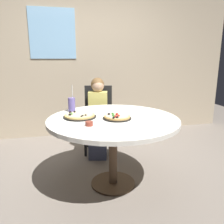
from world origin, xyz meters
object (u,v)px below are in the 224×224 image
Objects in this scene: soda_cup at (72,105)px; sauce_bowl at (89,124)px; pizza_veggie at (117,117)px; pizza_cheese at (80,116)px; dining_table at (113,126)px; diner_child at (98,121)px; chair_wooden at (98,115)px; plate_small at (118,109)px.

soda_cup is 4.39× the size of sauce_bowl.
pizza_cheese is at bearing 157.91° from pizza_veggie.
dining_table is 1.24× the size of diner_child.
chair_wooden reaches higher than plate_small.
pizza_cheese is 4.85× the size of sauce_bowl.
dining_table is at bearing -43.91° from soda_cup.
dining_table is 0.84m from diner_child.
pizza_cheese is (-0.33, 0.10, 0.10)m from dining_table.
pizza_cheese is at bearing 99.74° from sauce_bowl.
chair_wooden is at bearing 68.50° from pizza_cheese.
dining_table is at bearing 37.62° from sauce_bowl.
sauce_bowl is at bearing -80.26° from pizza_cheese.
soda_cup reaches higher than pizza_cheese.
soda_cup reaches higher than chair_wooden.
diner_child is 6.01× the size of plate_small.
dining_table is 1.01m from chair_wooden.
sauce_bowl is at bearing -103.79° from chair_wooden.
plate_small is (0.12, 0.43, -0.01)m from pizza_veggie.
plate_small is at bearing -68.52° from diner_child.
diner_child is 1.10m from sauce_bowl.
soda_cup is 0.55m from plate_small.
chair_wooden is at bearing 90.49° from pizza_veggie.
pizza_cheese is at bearing 162.46° from dining_table.
pizza_cheese is 1.89× the size of plate_small.
plate_small is (0.54, 0.01, -0.08)m from soda_cup.
pizza_veggie is at bearing -106.15° from plate_small.
dining_table is 3.95× the size of pizza_cheese.
pizza_veggie is at bearing -89.51° from chair_wooden.
dining_table is 4.67× the size of pizza_veggie.
dining_table is at bearing -91.17° from chair_wooden.
plate_small is (0.43, 0.60, -0.02)m from sauce_bowl.
pizza_veggie is at bearing -86.93° from diner_child.
pizza_cheese is (-0.35, -0.89, 0.24)m from chair_wooden.
diner_child is 0.91m from pizza_veggie.
diner_child is 3.52× the size of soda_cup.
dining_table is 7.45× the size of plate_small.
dining_table is 1.41× the size of chair_wooden.
diner_child reaches higher than chair_wooden.
pizza_veggie is at bearing -44.84° from soda_cup.
dining_table is 0.36m from pizza_cheese.
pizza_veggie is at bearing 29.29° from sauce_bowl.
diner_child is at bearing -101.80° from chair_wooden.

